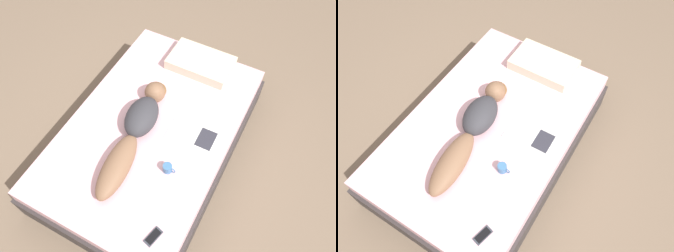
# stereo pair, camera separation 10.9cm
# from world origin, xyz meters

# --- Properties ---
(ground_plane) EXTENTS (12.00, 12.00, 0.00)m
(ground_plane) POSITION_xyz_m (0.00, 0.00, 0.00)
(ground_plane) COLOR #7A6651
(bed) EXTENTS (1.50, 2.32, 0.49)m
(bed) POSITION_xyz_m (0.00, 0.00, 0.24)
(bed) COLOR #383333
(bed) RESTS_ON ground_plane
(person) EXTENTS (0.37, 1.29, 0.22)m
(person) POSITION_xyz_m (-0.07, -0.15, 0.59)
(person) COLOR brown
(person) RESTS_ON bed
(open_magazine) EXTENTS (0.48, 0.30, 0.01)m
(open_magazine) POSITION_xyz_m (0.40, 0.09, 0.49)
(open_magazine) COLOR white
(open_magazine) RESTS_ON bed
(coffee_mug) EXTENTS (0.12, 0.08, 0.08)m
(coffee_mug) POSITION_xyz_m (0.35, -0.34, 0.53)
(coffee_mug) COLOR teal
(coffee_mug) RESTS_ON bed
(cell_phone) EXTENTS (0.11, 0.17, 0.01)m
(cell_phone) POSITION_xyz_m (0.51, -0.88, 0.49)
(cell_phone) COLOR #333842
(cell_phone) RESTS_ON bed
(pillow) EXTENTS (0.65, 0.40, 0.11)m
(pillow) POSITION_xyz_m (0.09, 0.89, 0.54)
(pillow) COLOR beige
(pillow) RESTS_ON bed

